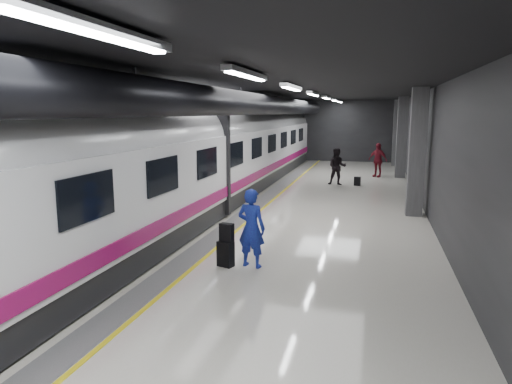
% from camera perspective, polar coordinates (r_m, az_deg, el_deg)
% --- Properties ---
extents(ground, '(40.00, 40.00, 0.00)m').
position_cam_1_polar(ground, '(15.67, 2.76, -3.53)').
color(ground, silver).
rests_on(ground, ground).
extents(platform_hall, '(10.02, 40.02, 4.51)m').
position_cam_1_polar(platform_hall, '(16.23, 2.57, 9.54)').
color(platform_hall, black).
rests_on(platform_hall, ground).
extents(train, '(3.05, 38.00, 4.05)m').
position_cam_1_polar(train, '(16.29, -8.46, 4.27)').
color(train, black).
rests_on(train, ground).
extents(traveler_main, '(0.76, 0.58, 1.90)m').
position_cam_1_polar(traveler_main, '(10.80, -0.58, -4.53)').
color(traveler_main, '#1740AC').
rests_on(traveler_main, ground).
extents(suitcase_main, '(0.43, 0.35, 0.61)m').
position_cam_1_polar(suitcase_main, '(11.02, -3.82, -7.73)').
color(suitcase_main, black).
rests_on(suitcase_main, ground).
extents(shoulder_bag, '(0.36, 0.24, 0.44)m').
position_cam_1_polar(shoulder_bag, '(10.89, -3.69, -5.07)').
color(shoulder_bag, black).
rests_on(shoulder_bag, suitcase_main).
extents(traveler_far_a, '(0.93, 0.74, 1.88)m').
position_cam_1_polar(traveler_far_a, '(23.43, 10.11, 3.15)').
color(traveler_far_a, black).
rests_on(traveler_far_a, ground).
extents(traveler_far_b, '(1.22, 0.96, 1.94)m').
position_cam_1_polar(traveler_far_b, '(26.91, 14.96, 3.89)').
color(traveler_far_b, maroon).
rests_on(traveler_far_b, ground).
extents(suitcase_far, '(0.34, 0.25, 0.45)m').
position_cam_1_polar(suitcase_far, '(23.50, 12.55, 1.32)').
color(suitcase_far, black).
rests_on(suitcase_far, ground).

